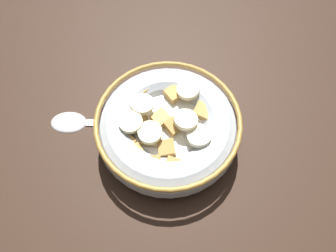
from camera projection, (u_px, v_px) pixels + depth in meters
ground_plane at (168, 140)px, 43.14cm from camera, size 133.83×133.83×2.00cm
cereal_bowl at (168, 127)px, 39.91cm from camera, size 17.82×17.82×5.71cm
spoon at (85, 122)px, 42.95cm from camera, size 10.40×16.17×0.80cm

